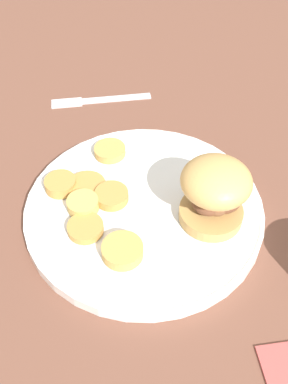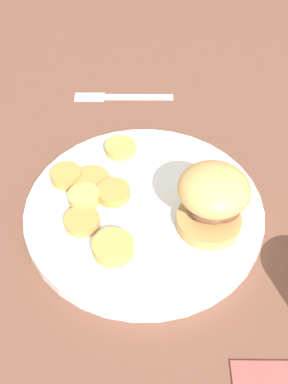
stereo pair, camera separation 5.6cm
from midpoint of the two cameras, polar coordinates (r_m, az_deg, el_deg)
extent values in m
plane|color=brown|center=(0.59, -2.70, -2.98)|extent=(4.00, 4.00, 0.00)
cylinder|color=white|center=(0.59, -2.73, -2.45)|extent=(0.31, 0.31, 0.02)
torus|color=white|center=(0.58, -2.76, -2.01)|extent=(0.31, 0.31, 0.01)
cylinder|color=tan|center=(0.56, 5.68, -2.88)|extent=(0.08, 0.08, 0.02)
ellipsoid|color=#563323|center=(0.55, 5.81, -2.17)|extent=(0.03, 0.04, 0.01)
ellipsoid|color=#563323|center=(0.57, 5.70, 0.92)|extent=(0.04, 0.04, 0.02)
ellipsoid|color=brown|center=(0.54, 6.16, -0.98)|extent=(0.05, 0.06, 0.02)
ellipsoid|color=#563323|center=(0.55, 5.17, -0.61)|extent=(0.04, 0.05, 0.02)
ellipsoid|color=brown|center=(0.55, 5.21, -1.34)|extent=(0.04, 0.04, 0.02)
ellipsoid|color=brown|center=(0.55, 7.45, -1.38)|extent=(0.05, 0.05, 0.02)
ellipsoid|color=brown|center=(0.55, 5.83, -1.56)|extent=(0.05, 0.05, 0.02)
ellipsoid|color=tan|center=(0.52, 6.15, 1.22)|extent=(0.08, 0.08, 0.04)
cylinder|color=#BC8942|center=(0.56, -10.32, -4.67)|extent=(0.04, 0.04, 0.01)
cylinder|color=#BC8942|center=(0.61, -13.17, 0.85)|extent=(0.04, 0.04, 0.02)
cylinder|color=#BC8942|center=(0.60, -9.94, 0.56)|extent=(0.05, 0.05, 0.01)
cylinder|color=tan|center=(0.65, -6.85, 5.11)|extent=(0.04, 0.04, 0.01)
cylinder|color=#BC8942|center=(0.58, -6.88, -0.63)|extent=(0.04, 0.04, 0.01)
cylinder|color=tan|center=(0.53, -5.82, -7.58)|extent=(0.05, 0.05, 0.01)
cylinder|color=tan|center=(0.58, -10.53, -1.72)|extent=(0.04, 0.04, 0.02)
cube|color=silver|center=(0.78, -5.61, 11.69)|extent=(0.02, 0.12, 0.00)
cube|color=silver|center=(0.79, -11.86, 10.96)|extent=(0.03, 0.05, 0.00)
camera|label=1|loc=(0.03, -92.87, -3.13)|focal=42.00mm
camera|label=2|loc=(0.03, 87.13, 3.13)|focal=42.00mm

